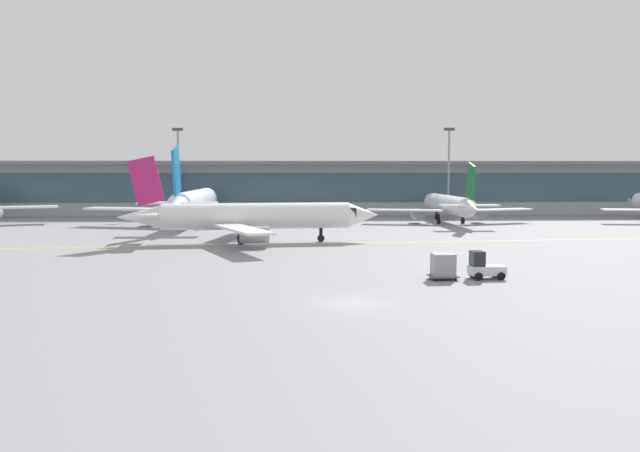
# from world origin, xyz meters

# --- Properties ---
(ground_plane) EXTENTS (400.00, 400.00, 0.00)m
(ground_plane) POSITION_xyz_m (0.00, 0.00, 0.00)
(ground_plane) COLOR gray
(taxiway_centreline_stripe) EXTENTS (109.47, 11.54, 0.01)m
(taxiway_centreline_stripe) POSITION_xyz_m (-7.77, 32.15, 0.00)
(taxiway_centreline_stripe) COLOR yellow
(taxiway_centreline_stripe) RESTS_ON ground_plane
(terminal_concourse) EXTENTS (191.79, 11.00, 9.60)m
(terminal_concourse) POSITION_xyz_m (0.00, 81.33, 4.92)
(terminal_concourse) COLOR #9EA3A8
(terminal_concourse) RESTS_ON ground_plane
(gate_airplane_1) EXTENTS (31.32, 33.60, 11.15)m
(gate_airplane_1) POSITION_xyz_m (-17.96, 57.25, 3.34)
(gate_airplane_1) COLOR white
(gate_airplane_1) RESTS_ON ground_plane
(gate_airplane_2) EXTENTS (25.63, 27.54, 9.13)m
(gate_airplane_2) POSITION_xyz_m (20.08, 60.46, 2.74)
(gate_airplane_2) COLOR white
(gate_airplane_2) RESTS_ON ground_plane
(taxiing_regional_jet) EXTENTS (29.12, 26.93, 9.64)m
(taxiing_regional_jet) POSITION_xyz_m (-8.14, 34.11, 2.89)
(taxiing_regional_jet) COLOR white
(taxiing_regional_jet) RESTS_ON ground_plane
(baggage_tug) EXTENTS (2.66, 1.73, 2.10)m
(baggage_tug) POSITION_xyz_m (10.56, 8.61, 0.89)
(baggage_tug) COLOR silver
(baggage_tug) RESTS_ON ground_plane
(cargo_dolly_lead) EXTENTS (2.17, 1.70, 1.94)m
(cargo_dolly_lead) POSITION_xyz_m (7.46, 8.46, 1.05)
(cargo_dolly_lead) COLOR #595B60
(cargo_dolly_lead) RESTS_ON ground_plane
(apron_light_mast_1) EXTENTS (1.80, 0.36, 15.18)m
(apron_light_mast_1) POSITION_xyz_m (-23.17, 75.13, 8.28)
(apron_light_mast_1) COLOR gray
(apron_light_mast_1) RESTS_ON ground_plane
(apron_light_mast_2) EXTENTS (1.80, 0.36, 15.20)m
(apron_light_mast_2) POSITION_xyz_m (22.94, 72.98, 8.29)
(apron_light_mast_2) COLOR gray
(apron_light_mast_2) RESTS_ON ground_plane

